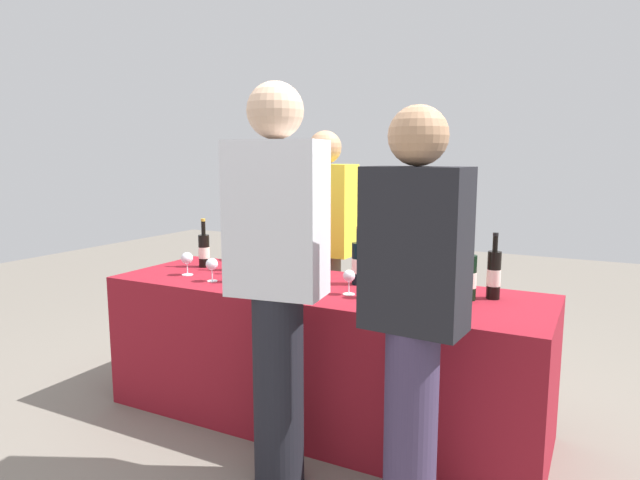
% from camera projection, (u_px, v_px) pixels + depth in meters
% --- Properties ---
extents(ground_plane, '(12.00, 12.00, 0.00)m').
position_uv_depth(ground_plane, '(320.00, 419.00, 3.10)').
color(ground_plane, slate).
extents(tasting_table, '(2.39, 0.77, 0.77)m').
position_uv_depth(tasting_table, '(320.00, 353.00, 3.04)').
color(tasting_table, maroon).
rests_on(tasting_table, ground_plane).
extents(wine_bottle_0, '(0.07, 0.07, 0.31)m').
position_uv_depth(wine_bottle_0, '(204.00, 250.00, 3.47)').
color(wine_bottle_0, black).
rests_on(wine_bottle_0, tasting_table).
extents(wine_bottle_1, '(0.07, 0.07, 0.32)m').
position_uv_depth(wine_bottle_1, '(239.00, 252.00, 3.37)').
color(wine_bottle_1, black).
rests_on(wine_bottle_1, tasting_table).
extents(wine_bottle_2, '(0.08, 0.08, 0.32)m').
position_uv_depth(wine_bottle_2, '(258.00, 255.00, 3.25)').
color(wine_bottle_2, black).
rests_on(wine_bottle_2, tasting_table).
extents(wine_bottle_3, '(0.08, 0.08, 0.31)m').
position_uv_depth(wine_bottle_3, '(275.00, 257.00, 3.25)').
color(wine_bottle_3, black).
rests_on(wine_bottle_3, tasting_table).
extents(wine_bottle_4, '(0.07, 0.07, 0.32)m').
position_uv_depth(wine_bottle_4, '(310.00, 259.00, 3.12)').
color(wine_bottle_4, black).
rests_on(wine_bottle_4, tasting_table).
extents(wine_bottle_5, '(0.08, 0.08, 0.32)m').
position_uv_depth(wine_bottle_5, '(359.00, 263.00, 3.00)').
color(wine_bottle_5, black).
rests_on(wine_bottle_5, tasting_table).
extents(wine_bottle_6, '(0.08, 0.08, 0.32)m').
position_uv_depth(wine_bottle_6, '(468.00, 277.00, 2.67)').
color(wine_bottle_6, black).
rests_on(wine_bottle_6, tasting_table).
extents(wine_bottle_7, '(0.07, 0.07, 0.33)m').
position_uv_depth(wine_bottle_7, '(494.00, 274.00, 2.69)').
color(wine_bottle_7, black).
rests_on(wine_bottle_7, tasting_table).
extents(wine_glass_0, '(0.07, 0.07, 0.14)m').
position_uv_depth(wine_glass_0, '(187.00, 259.00, 3.23)').
color(wine_glass_0, silver).
rests_on(wine_glass_0, tasting_table).
extents(wine_glass_1, '(0.07, 0.07, 0.13)m').
position_uv_depth(wine_glass_1, '(212.00, 265.00, 3.07)').
color(wine_glass_1, silver).
rests_on(wine_glass_1, tasting_table).
extents(wine_glass_2, '(0.07, 0.07, 0.15)m').
position_uv_depth(wine_glass_2, '(233.00, 263.00, 3.05)').
color(wine_glass_2, silver).
rests_on(wine_glass_2, tasting_table).
extents(wine_glass_3, '(0.07, 0.07, 0.13)m').
position_uv_depth(wine_glass_3, '(262.00, 267.00, 3.01)').
color(wine_glass_3, silver).
rests_on(wine_glass_3, tasting_table).
extents(wine_glass_4, '(0.06, 0.06, 0.13)m').
position_uv_depth(wine_glass_4, '(349.00, 277.00, 2.78)').
color(wine_glass_4, silver).
rests_on(wine_glass_4, tasting_table).
extents(wine_glass_5, '(0.07, 0.07, 0.14)m').
position_uv_depth(wine_glass_5, '(368.00, 277.00, 2.71)').
color(wine_glass_5, silver).
rests_on(wine_glass_5, tasting_table).
extents(ice_bucket, '(0.19, 0.19, 0.18)m').
position_uv_depth(ice_bucket, '(447.00, 285.00, 2.60)').
color(ice_bucket, silver).
rests_on(ice_bucket, tasting_table).
extents(server_pouring, '(0.40, 0.23, 1.63)m').
position_uv_depth(server_pouring, '(325.00, 243.00, 3.70)').
color(server_pouring, brown).
rests_on(server_pouring, ground_plane).
extents(guest_0, '(0.43, 0.28, 1.76)m').
position_uv_depth(guest_0, '(277.00, 274.00, 2.35)').
color(guest_0, black).
rests_on(guest_0, ground_plane).
extents(guest_1, '(0.39, 0.24, 1.64)m').
position_uv_depth(guest_1, '(414.00, 307.00, 2.07)').
color(guest_1, '#3F3351').
rests_on(guest_1, ground_plane).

